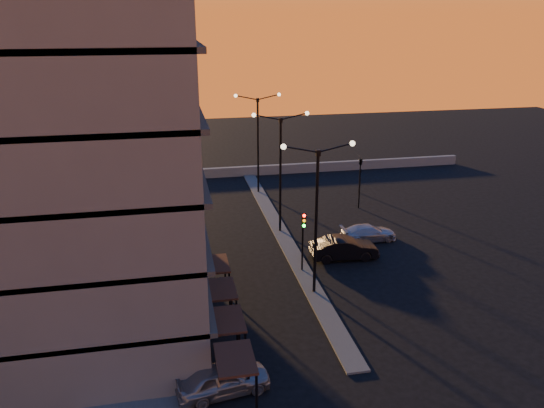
{
  "coord_description": "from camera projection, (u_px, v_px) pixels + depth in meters",
  "views": [
    {
      "loc": [
        -8.22,
        -27.93,
        16.21
      ],
      "look_at": [
        -1.5,
        5.77,
        3.93
      ],
      "focal_mm": 35.0,
      "sensor_mm": 36.0,
      "label": 1
    }
  ],
  "objects": [
    {
      "name": "car_sedan",
      "position": [
        344.0,
        248.0,
        37.15
      ],
      "size": [
        4.83,
        1.88,
        1.57
      ],
      "primitive_type": "imported",
      "rotation": [
        0.0,
        0.0,
        1.53
      ],
      "color": "black",
      "rests_on": "ground"
    },
    {
      "name": "median",
      "position": [
        280.0,
        231.0,
        41.98
      ],
      "size": [
        1.2,
        36.0,
        0.12
      ],
      "primitive_type": "cube",
      "color": "#4F4F4C",
      "rests_on": "ground"
    },
    {
      "name": "traffic_light_main",
      "position": [
        303.0,
        232.0,
        34.44
      ],
      "size": [
        0.28,
        0.44,
        4.25
      ],
      "color": "black",
      "rests_on": "ground"
    },
    {
      "name": "parapet",
      "position": [
        267.0,
        170.0,
        56.97
      ],
      "size": [
        44.0,
        0.5,
        1.0
      ],
      "primitive_type": "cube",
      "color": "slate",
      "rests_on": "ground"
    },
    {
      "name": "car_wagon",
      "position": [
        368.0,
        233.0,
        40.19
      ],
      "size": [
        4.36,
        1.92,
        1.24
      ],
      "primitive_type": "imported",
      "rotation": [
        0.0,
        0.0,
        1.61
      ],
      "color": "silver",
      "rests_on": "ground"
    },
    {
      "name": "signal_east_b",
      "position": [
        361.0,
        162.0,
        50.09
      ],
      "size": [
        0.42,
        1.99,
        3.6
      ],
      "color": "black",
      "rests_on": "ground"
    },
    {
      "name": "ground",
      "position": [
        314.0,
        293.0,
        32.76
      ],
      "size": [
        120.0,
        120.0,
        0.0
      ],
      "primitive_type": "plane",
      "color": "black",
      "rests_on": "ground"
    },
    {
      "name": "streetlamp_far",
      "position": [
        258.0,
        136.0,
        49.35
      ],
      "size": [
        4.32,
        0.32,
        9.51
      ],
      "color": "black",
      "rests_on": "ground"
    },
    {
      "name": "building",
      "position": [
        47.0,
        107.0,
        26.2
      ],
      "size": [
        14.35,
        17.08,
        25.0
      ],
      "color": "slate",
      "rests_on": "ground"
    },
    {
      "name": "streetlamp_near",
      "position": [
        316.0,
        208.0,
        30.88
      ],
      "size": [
        4.32,
        0.32,
        9.51
      ],
      "color": "black",
      "rests_on": "ground"
    },
    {
      "name": "car_hatchback",
      "position": [
        223.0,
        379.0,
        23.9
      ],
      "size": [
        4.5,
        2.38,
        1.46
      ],
      "primitive_type": "imported",
      "rotation": [
        0.0,
        0.0,
        1.73
      ],
      "color": "#95979C",
      "rests_on": "ground"
    },
    {
      "name": "streetlamp_mid",
      "position": [
        280.0,
        164.0,
        40.11
      ],
      "size": [
        4.32,
        0.32,
        9.51
      ],
      "color": "black",
      "rests_on": "ground"
    },
    {
      "name": "sidewalk_west",
      "position": [
        142.0,
        278.0,
        34.5
      ],
      "size": [
        5.0,
        40.0,
        0.12
      ],
      "primitive_type": "cube",
      "color": "#4F4F4C",
      "rests_on": "ground"
    },
    {
      "name": "signal_east_a",
      "position": [
        360.0,
        187.0,
        46.51
      ],
      "size": [
        0.13,
        0.16,
        3.6
      ],
      "color": "black",
      "rests_on": "ground"
    }
  ]
}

